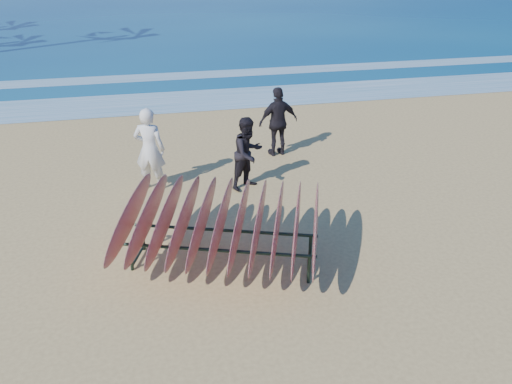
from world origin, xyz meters
The scene contains 7 objects.
ground centered at (0.00, 0.00, 0.00)m, with size 120.00×120.00×0.00m, color tan.
foam_near centered at (0.00, 10.00, 0.01)m, with size 160.00×160.00×0.00m, color white.
foam_far centered at (0.00, 13.50, 0.01)m, with size 160.00×160.00×0.00m, color white.
surfboard_rack centered at (-0.76, 0.03, 0.84)m, with size 3.84×3.48×1.31m.
person_white centered at (-1.78, 3.40, 0.92)m, with size 0.67×0.44×1.84m, color silver.
person_dark_a centered at (0.30, 3.00, 0.81)m, with size 0.78×0.61×1.61m, color black.
person_dark_b centered at (1.43, 4.75, 0.87)m, with size 1.02×0.42×1.74m, color black.
Camera 1 is at (-1.85, -7.69, 5.18)m, focal length 38.00 mm.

